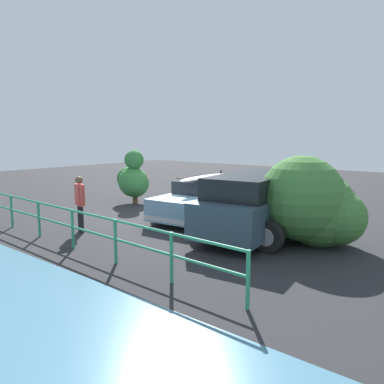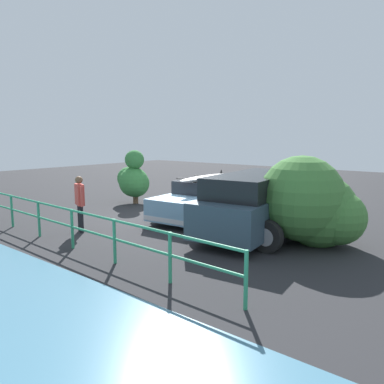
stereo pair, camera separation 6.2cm
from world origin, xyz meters
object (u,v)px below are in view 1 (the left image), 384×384
at_px(suv_car, 256,203).
at_px(bush_near_right, 314,207).
at_px(sedan_car, 203,199).
at_px(person_bystander, 80,199).
at_px(bush_near_left, 133,181).

relative_size(suv_car, bush_near_right, 1.89).
bearing_deg(sedan_car, suv_car, 159.99).
bearing_deg(person_bystander, sedan_car, -111.87).
bearing_deg(sedan_car, bush_near_right, 167.88).
bearing_deg(bush_near_left, sedan_car, 175.15).
bearing_deg(suv_car, sedan_car, -20.01).
relative_size(person_bystander, bush_near_right, 0.63).
relative_size(sedan_car, bush_near_right, 1.72).
relative_size(bush_near_left, bush_near_right, 0.85).
relative_size(suv_car, bush_near_left, 2.23).
distance_m(suv_car, bush_near_left, 6.53).
height_order(person_bystander, bush_near_right, bush_near_right).
bearing_deg(bush_near_right, sedan_car, -12.12).
relative_size(sedan_car, bush_near_left, 2.03).
height_order(suv_car, bush_near_right, bush_near_right).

